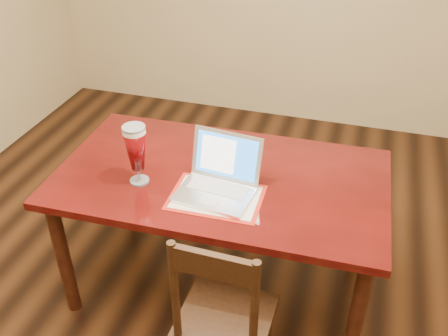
% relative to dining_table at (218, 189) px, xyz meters
% --- Properties ---
extents(ground, '(5.00, 5.00, 0.00)m').
position_rel_dining_table_xyz_m(ground, '(0.03, -0.25, -0.71)').
color(ground, black).
rests_on(ground, ground).
extents(dining_table, '(1.72, 1.00, 1.11)m').
position_rel_dining_table_xyz_m(dining_table, '(0.00, 0.00, 0.00)').
color(dining_table, '#530C0B').
rests_on(dining_table, ground).
extents(dining_chair, '(0.42, 0.40, 0.98)m').
position_rel_dining_table_xyz_m(dining_chair, '(0.21, -0.60, -0.25)').
color(dining_chair, '#311C0D').
rests_on(dining_chair, ground).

